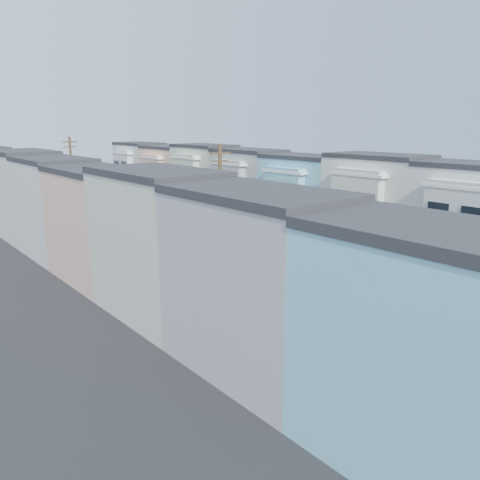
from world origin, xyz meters
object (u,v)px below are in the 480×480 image
at_px(tree_far_r, 164,182).
at_px(parked_right_b, 381,271).
at_px(tree_c, 195,223).
at_px(parked_left_d, 163,253).
at_px(parked_right_d, 171,215).
at_px(tree_d, 118,194).
at_px(parked_right_a, 431,283).
at_px(utility_pole_near, 221,221).
at_px(parked_left_b, 338,321).
at_px(parked_right_c, 207,224).
at_px(fedex_truck, 230,232).
at_px(parked_left_c, 240,282).
at_px(motorcycle, 473,298).
at_px(utility_pole_far, 73,184).
at_px(tree_e, 64,188).
at_px(lead_sedan, 187,228).
at_px(tree_b, 278,239).

height_order(tree_far_r, parked_right_b, tree_far_r).
bearing_deg(tree_c, parked_left_d, 78.78).
distance_m(tree_c, parked_right_d, 24.61).
height_order(tree_d, parked_right_a, tree_d).
bearing_deg(utility_pole_near, parked_left_b, -81.07).
relative_size(tree_far_r, parked_right_c, 1.18).
relative_size(fedex_truck, parked_left_c, 1.38).
xyz_separation_m(parked_right_a, motorcycle, (0.17, -2.85, -0.31)).
relative_size(utility_pole_far, parked_left_d, 2.66).
bearing_deg(fedex_truck, tree_d, 149.21).
bearing_deg(tree_e, parked_right_d, -21.46).
bearing_deg(utility_pole_far, motorcycle, -73.33).
xyz_separation_m(tree_far_r, lead_sedan, (-4.81, -12.46, -3.39)).
relative_size(fedex_truck, parked_left_b, 1.58).
height_order(utility_pole_far, parked_left_d, utility_pole_far).
xyz_separation_m(tree_e, fedex_truck, (8.19, -19.63, -2.82)).
height_order(tree_e, motorcycle, tree_e).
bearing_deg(tree_far_r, parked_right_a, -92.97).
relative_size(utility_pole_far, parked_right_c, 2.08).
xyz_separation_m(tree_c, utility_pole_near, (0.00, -2.96, 0.62)).
distance_m(tree_d, parked_right_c, 12.25).
distance_m(parked_left_d, parked_right_b, 18.09).
bearing_deg(parked_left_d, parked_right_a, -66.42).
bearing_deg(parked_right_d, tree_d, -137.53).
distance_m(tree_b, utility_pole_near, 5.42).
height_order(fedex_truck, lead_sedan, fedex_truck).
xyz_separation_m(lead_sedan, parked_left_b, (-6.98, -25.71, -0.06)).
distance_m(tree_c, parked_left_b, 12.57).
height_order(parked_left_b, parked_left_d, parked_left_d).
distance_m(tree_c, parked_right_c, 18.47).
bearing_deg(utility_pole_near, parked_right_d, 65.46).
height_order(tree_d, parked_right_d, tree_d).
bearing_deg(tree_e, fedex_truck, -67.35).
xyz_separation_m(utility_pole_far, parked_left_c, (1.40, -26.35, -4.49)).
bearing_deg(fedex_truck, utility_pole_far, 120.76).
relative_size(tree_d, parked_right_a, 1.38).
bearing_deg(tree_d, tree_e, 90.00).
bearing_deg(motorcycle, tree_b, 169.51).
xyz_separation_m(utility_pole_near, parked_right_d, (11.20, 24.53, -4.53)).
height_order(utility_pole_far, parked_right_a, utility_pole_far).
distance_m(utility_pole_far, parked_right_a, 37.13).
xyz_separation_m(lead_sedan, motorcycle, (2.99, -28.78, -0.22)).
bearing_deg(parked_right_a, tree_b, 158.25).
bearing_deg(utility_pole_near, lead_sedan, 63.50).
bearing_deg(parked_right_d, parked_right_b, -87.52).
distance_m(tree_d, tree_e, 13.83).
relative_size(utility_pole_far, motorcycle, 4.55).
relative_size(tree_far_r, utility_pole_far, 0.57).
xyz_separation_m(lead_sedan, parked_right_d, (2.82, 7.72, -0.06)).
xyz_separation_m(utility_pole_near, motorcycle, (11.37, -11.98, -4.69)).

